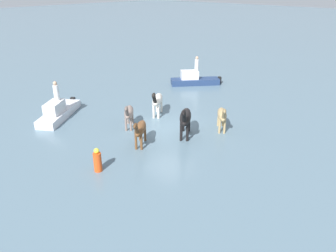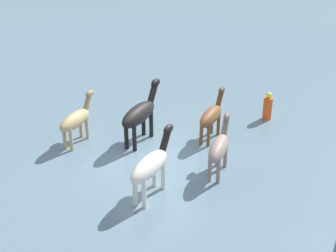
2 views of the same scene
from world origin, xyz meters
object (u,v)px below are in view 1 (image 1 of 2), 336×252
object	(u,v)px
horse_dun_straggler	(185,118)
horse_rear_stallion	(222,115)
boat_tender_starboard	(59,113)
boat_dinghy_port	(194,81)
horse_dark_mare	(129,113)
horse_lead	(140,129)
buoy_channel_marker	(97,161)
person_helmsman_aft	(197,64)
horse_gray_outer	(157,100)
person_boatman_standing	(56,92)

from	to	relation	value
horse_dun_straggler	horse_rear_stallion	world-z (taller)	horse_dun_straggler
boat_tender_starboard	boat_dinghy_port	xyz separation A→B (m)	(-11.31, 1.76, -0.00)
horse_dark_mare	horse_lead	world-z (taller)	horse_lead
boat_dinghy_port	buoy_channel_marker	world-z (taller)	boat_dinghy_port
horse_lead	buoy_channel_marker	xyz separation A→B (m)	(2.96, 0.40, -0.42)
horse_dun_straggler	horse_rear_stallion	xyz separation A→B (m)	(-2.06, 0.98, -0.19)
person_helmsman_aft	horse_dun_straggler	bearing A→B (deg)	34.53
person_helmsman_aft	horse_gray_outer	bearing A→B (deg)	18.29
boat_tender_starboard	person_boatman_standing	bearing A→B (deg)	48.11
boat_dinghy_port	person_boatman_standing	bearing A→B (deg)	32.41
horse_rear_stallion	boat_tender_starboard	world-z (taller)	horse_rear_stallion
horse_dark_mare	person_helmsman_aft	size ratio (longest dim) A/B	1.51
horse_rear_stallion	person_boatman_standing	bearing A→B (deg)	-96.05
horse_dark_mare	horse_rear_stallion	world-z (taller)	horse_dark_mare
buoy_channel_marker	horse_lead	bearing A→B (deg)	-172.23
horse_rear_stallion	person_helmsman_aft	world-z (taller)	person_helmsman_aft
horse_lead	person_boatman_standing	distance (m)	6.51
boat_dinghy_port	horse_gray_outer	bearing A→B (deg)	60.71
horse_gray_outer	person_boatman_standing	size ratio (longest dim) A/B	1.82
horse_dark_mare	boat_dinghy_port	xyz separation A→B (m)	(-9.33, -2.61, -0.62)
horse_lead	horse_gray_outer	bearing A→B (deg)	176.41
boat_dinghy_port	buoy_channel_marker	xyz separation A→B (m)	(13.39, 5.14, 0.21)
horse_dark_mare	horse_rear_stallion	distance (m)	5.30
horse_gray_outer	person_helmsman_aft	bearing A→B (deg)	164.38
person_boatman_standing	person_helmsman_aft	distance (m)	11.44
horse_gray_outer	horse_lead	xyz separation A→B (m)	(3.54, 2.23, -0.09)
horse_dun_straggler	person_boatman_standing	world-z (taller)	person_boatman_standing
person_helmsman_aft	buoy_channel_marker	xyz separation A→B (m)	(13.34, 4.90, -1.21)
horse_lead	buoy_channel_marker	world-z (taller)	horse_lead
horse_dark_mare	person_helmsman_aft	xyz separation A→B (m)	(-9.29, -2.37, 0.79)
horse_lead	boat_dinghy_port	world-z (taller)	horse_lead
boat_dinghy_port	person_boatman_standing	world-z (taller)	person_boatman_standing
horse_rear_stallion	buoy_channel_marker	distance (m)	7.57
horse_gray_outer	person_helmsman_aft	xyz separation A→B (m)	(-6.84, -2.26, 0.70)
horse_dun_straggler	person_boatman_standing	bearing A→B (deg)	-101.54
horse_dark_mare	horse_dun_straggler	bearing A→B (deg)	68.87
horse_dun_straggler	horse_lead	world-z (taller)	horse_dun_straggler
horse_lead	boat_dinghy_port	size ratio (longest dim) A/B	0.53
horse_dun_straggler	person_helmsman_aft	size ratio (longest dim) A/B	1.98
buoy_channel_marker	horse_gray_outer	bearing A→B (deg)	-157.91
boat_dinghy_port	person_helmsman_aft	xyz separation A→B (m)	(0.04, 0.24, 1.41)
person_boatman_standing	buoy_channel_marker	xyz separation A→B (m)	(2.06, 6.80, -1.21)
horse_dun_straggler	horse_rear_stallion	bearing A→B (deg)	119.08
horse_rear_stallion	boat_dinghy_port	world-z (taller)	horse_rear_stallion
horse_dun_straggler	person_boatman_standing	size ratio (longest dim) A/B	1.98
horse_gray_outer	boat_dinghy_port	distance (m)	7.36
person_helmsman_aft	boat_dinghy_port	bearing A→B (deg)	-100.61
horse_gray_outer	horse_dark_mare	world-z (taller)	horse_gray_outer
horse_dark_mare	horse_rear_stallion	size ratio (longest dim) A/B	0.95
horse_lead	person_helmsman_aft	bearing A→B (deg)	167.56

